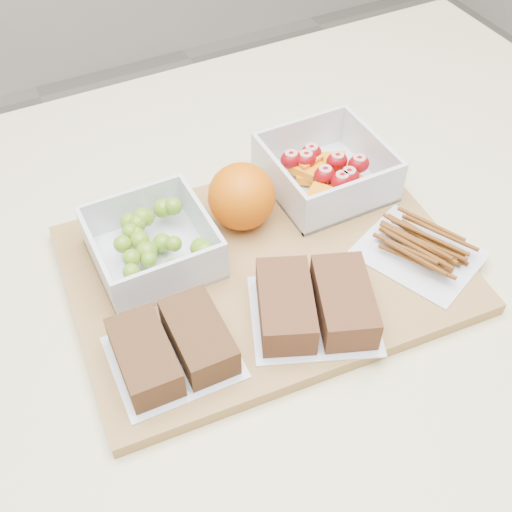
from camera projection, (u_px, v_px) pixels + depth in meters
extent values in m
cube|color=beige|center=(262.00, 458.00, 1.04)|extent=(1.20, 0.90, 0.90)
cube|color=#A07842|center=(265.00, 269.00, 0.71)|extent=(0.44, 0.33, 0.02)
cube|color=silver|center=(154.00, 257.00, 0.71)|extent=(0.13, 0.13, 0.00)
cube|color=silver|center=(133.00, 208.00, 0.73)|extent=(0.13, 0.00, 0.05)
cube|color=silver|center=(172.00, 280.00, 0.66)|extent=(0.13, 0.00, 0.05)
cube|color=silver|center=(203.00, 225.00, 0.71)|extent=(0.00, 0.12, 0.05)
cube|color=silver|center=(98.00, 261.00, 0.67)|extent=(0.00, 0.12, 0.05)
sphere|color=#5E8B1C|center=(146.00, 252.00, 0.69)|extent=(0.02, 0.02, 0.02)
sphere|color=#5E8B1C|center=(131.00, 258.00, 0.67)|extent=(0.02, 0.02, 0.02)
sphere|color=#5E8B1C|center=(137.00, 223.00, 0.70)|extent=(0.02, 0.02, 0.02)
sphere|color=#5E8B1C|center=(162.00, 243.00, 0.70)|extent=(0.02, 0.02, 0.02)
sphere|color=#5E8B1C|center=(123.00, 244.00, 0.69)|extent=(0.02, 0.02, 0.02)
sphere|color=#5E8B1C|center=(150.00, 249.00, 0.69)|extent=(0.02, 0.02, 0.02)
sphere|color=#5E8B1C|center=(130.00, 231.00, 0.70)|extent=(0.02, 0.02, 0.02)
sphere|color=#5E8B1C|center=(205.00, 252.00, 0.67)|extent=(0.02, 0.02, 0.02)
sphere|color=#5E8B1C|center=(163.00, 208.00, 0.72)|extent=(0.02, 0.02, 0.02)
sphere|color=#5E8B1C|center=(142.00, 217.00, 0.71)|extent=(0.02, 0.02, 0.02)
sphere|color=#5E8B1C|center=(131.00, 272.00, 0.66)|extent=(0.02, 0.02, 0.02)
sphere|color=#5E8B1C|center=(173.00, 206.00, 0.72)|extent=(0.02, 0.02, 0.02)
sphere|color=#5E8B1C|center=(173.00, 268.00, 0.67)|extent=(0.02, 0.02, 0.02)
sphere|color=#5E8B1C|center=(137.00, 225.00, 0.71)|extent=(0.02, 0.02, 0.02)
sphere|color=#5E8B1C|center=(140.00, 240.00, 0.69)|extent=(0.02, 0.02, 0.02)
sphere|color=#5E8B1C|center=(145.00, 218.00, 0.71)|extent=(0.02, 0.02, 0.02)
sphere|color=#5E8B1C|center=(200.00, 248.00, 0.68)|extent=(0.02, 0.02, 0.02)
sphere|color=#5E8B1C|center=(201.00, 260.00, 0.69)|extent=(0.02, 0.02, 0.02)
sphere|color=#5E8B1C|center=(136.00, 234.00, 0.70)|extent=(0.02, 0.02, 0.02)
sphere|color=#5E8B1C|center=(149.00, 259.00, 0.68)|extent=(0.02, 0.02, 0.02)
sphere|color=#5E8B1C|center=(130.00, 223.00, 0.71)|extent=(0.02, 0.02, 0.02)
sphere|color=#5E8B1C|center=(174.00, 244.00, 0.68)|extent=(0.02, 0.02, 0.02)
sphere|color=#5E8B1C|center=(147.00, 252.00, 0.69)|extent=(0.02, 0.02, 0.02)
cube|color=silver|center=(324.00, 184.00, 0.79)|extent=(0.13, 0.13, 0.01)
cube|color=silver|center=(300.00, 138.00, 0.81)|extent=(0.13, 0.01, 0.06)
cube|color=silver|center=(355.00, 200.00, 0.73)|extent=(0.13, 0.01, 0.06)
cube|color=silver|center=(371.00, 152.00, 0.79)|extent=(0.01, 0.12, 0.06)
cube|color=silver|center=(279.00, 183.00, 0.75)|extent=(0.01, 0.12, 0.06)
cube|color=orange|center=(337.00, 183.00, 0.77)|extent=(0.04, 0.04, 0.01)
cube|color=orange|center=(307.00, 166.00, 0.79)|extent=(0.05, 0.06, 0.01)
cube|color=orange|center=(331.00, 169.00, 0.79)|extent=(0.05, 0.05, 0.01)
cube|color=orange|center=(335.00, 165.00, 0.81)|extent=(0.05, 0.05, 0.01)
cube|color=orange|center=(307.00, 168.00, 0.78)|extent=(0.04, 0.05, 0.01)
cube|color=orange|center=(306.00, 160.00, 0.78)|extent=(0.04, 0.03, 0.01)
cube|color=orange|center=(323.00, 196.00, 0.74)|extent=(0.04, 0.04, 0.01)
cube|color=orange|center=(349.00, 183.00, 0.77)|extent=(0.04, 0.04, 0.01)
cube|color=orange|center=(311.00, 175.00, 0.78)|extent=(0.04, 0.04, 0.01)
ellipsoid|color=maroon|center=(337.00, 161.00, 0.78)|extent=(0.03, 0.02, 0.02)
ellipsoid|color=maroon|center=(349.00, 177.00, 0.76)|extent=(0.03, 0.02, 0.02)
ellipsoid|color=maroon|center=(291.00, 160.00, 0.78)|extent=(0.03, 0.02, 0.02)
ellipsoid|color=maroon|center=(359.00, 164.00, 0.77)|extent=(0.03, 0.02, 0.02)
ellipsoid|color=maroon|center=(306.00, 160.00, 0.78)|extent=(0.03, 0.02, 0.02)
ellipsoid|color=maroon|center=(342.00, 181.00, 0.75)|extent=(0.03, 0.02, 0.02)
ellipsoid|color=maroon|center=(325.00, 175.00, 0.76)|extent=(0.03, 0.02, 0.02)
ellipsoid|color=maroon|center=(311.00, 153.00, 0.79)|extent=(0.03, 0.02, 0.02)
sphere|color=#D65D05|center=(242.00, 197.00, 0.72)|extent=(0.08, 0.08, 0.08)
cube|color=silver|center=(174.00, 357.00, 0.62)|extent=(0.12, 0.11, 0.00)
cube|color=#54341C|center=(145.00, 357.00, 0.60)|extent=(0.05, 0.09, 0.03)
cube|color=#54341C|center=(199.00, 337.00, 0.62)|extent=(0.05, 0.09, 0.03)
cube|color=silver|center=(314.00, 315.00, 0.66)|extent=(0.16, 0.15, 0.00)
cube|color=brown|center=(286.00, 305.00, 0.64)|extent=(0.09, 0.11, 0.04)
cube|color=brown|center=(344.00, 301.00, 0.64)|extent=(0.09, 0.11, 0.04)
cube|color=silver|center=(418.00, 254.00, 0.72)|extent=(0.14, 0.16, 0.00)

